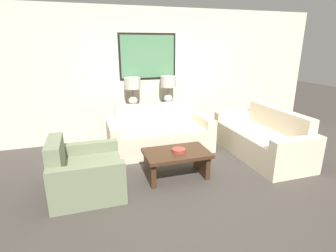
{
  "coord_description": "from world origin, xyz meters",
  "views": [
    {
      "loc": [
        -1.25,
        -3.03,
        1.95
      ],
      "look_at": [
        -0.02,
        0.92,
        0.65
      ],
      "focal_mm": 28.0,
      "sensor_mm": 36.0,
      "label": 1
    }
  ],
  "objects_px": {
    "table_lamp_left": "(132,87)",
    "coffee_table": "(177,159)",
    "console_table": "(151,122)",
    "couch_by_back_wall": "(160,135)",
    "couch_by_side": "(262,140)",
    "table_lamp_right": "(168,85)",
    "armchair_near_back_wall": "(85,174)",
    "decorative_bowl": "(179,150)"
  },
  "relations": [
    {
      "from": "table_lamp_left",
      "to": "coffee_table",
      "type": "xyz_separation_m",
      "value": [
        0.32,
        -1.77,
        -0.83
      ]
    },
    {
      "from": "console_table",
      "to": "couch_by_back_wall",
      "type": "distance_m",
      "value": 0.64
    },
    {
      "from": "table_lamp_left",
      "to": "coffee_table",
      "type": "bearing_deg",
      "value": -79.81
    },
    {
      "from": "table_lamp_left",
      "to": "couch_by_side",
      "type": "xyz_separation_m",
      "value": [
        2.08,
        -1.43,
        -0.84
      ]
    },
    {
      "from": "table_lamp_right",
      "to": "couch_by_back_wall",
      "type": "xyz_separation_m",
      "value": [
        -0.37,
        -0.63,
        -0.84
      ]
    },
    {
      "from": "table_lamp_left",
      "to": "armchair_near_back_wall",
      "type": "distance_m",
      "value": 2.23
    },
    {
      "from": "table_lamp_right",
      "to": "couch_by_back_wall",
      "type": "distance_m",
      "value": 1.11
    },
    {
      "from": "table_lamp_left",
      "to": "table_lamp_right",
      "type": "bearing_deg",
      "value": 0.0
    },
    {
      "from": "couch_by_back_wall",
      "to": "couch_by_side",
      "type": "height_order",
      "value": "same"
    },
    {
      "from": "couch_by_back_wall",
      "to": "couch_by_side",
      "type": "relative_size",
      "value": 1.0
    },
    {
      "from": "coffee_table",
      "to": "armchair_near_back_wall",
      "type": "bearing_deg",
      "value": -178.91
    },
    {
      "from": "table_lamp_left",
      "to": "coffee_table",
      "type": "relative_size",
      "value": 0.62
    },
    {
      "from": "couch_by_side",
      "to": "armchair_near_back_wall",
      "type": "distance_m",
      "value": 3.11
    },
    {
      "from": "couch_by_side",
      "to": "coffee_table",
      "type": "xyz_separation_m",
      "value": [
        -1.76,
        -0.34,
        0.01
      ]
    },
    {
      "from": "console_table",
      "to": "table_lamp_right",
      "type": "relative_size",
      "value": 2.05
    },
    {
      "from": "table_lamp_left",
      "to": "couch_by_back_wall",
      "type": "bearing_deg",
      "value": -59.58
    },
    {
      "from": "console_table",
      "to": "armchair_near_back_wall",
      "type": "height_order",
      "value": "armchair_near_back_wall"
    },
    {
      "from": "couch_by_back_wall",
      "to": "couch_by_side",
      "type": "distance_m",
      "value": 1.88
    },
    {
      "from": "couch_by_back_wall",
      "to": "armchair_near_back_wall",
      "type": "distance_m",
      "value": 1.8
    },
    {
      "from": "table_lamp_right",
      "to": "armchair_near_back_wall",
      "type": "distance_m",
      "value": 2.65
    },
    {
      "from": "table_lamp_left",
      "to": "table_lamp_right",
      "type": "distance_m",
      "value": 0.75
    },
    {
      "from": "table_lamp_left",
      "to": "coffee_table",
      "type": "height_order",
      "value": "table_lamp_left"
    },
    {
      "from": "console_table",
      "to": "table_lamp_right",
      "type": "xyz_separation_m",
      "value": [
        0.37,
        0.0,
        0.76
      ]
    },
    {
      "from": "table_lamp_left",
      "to": "decorative_bowl",
      "type": "relative_size",
      "value": 2.95
    },
    {
      "from": "console_table",
      "to": "couch_by_side",
      "type": "distance_m",
      "value": 2.23
    },
    {
      "from": "table_lamp_right",
      "to": "couch_by_side",
      "type": "distance_m",
      "value": 2.13
    },
    {
      "from": "couch_by_back_wall",
      "to": "armchair_near_back_wall",
      "type": "bearing_deg",
      "value": -139.82
    },
    {
      "from": "armchair_near_back_wall",
      "to": "table_lamp_left",
      "type": "bearing_deg",
      "value": 60.81
    },
    {
      "from": "table_lamp_right",
      "to": "decorative_bowl",
      "type": "distance_m",
      "value": 1.96
    },
    {
      "from": "console_table",
      "to": "decorative_bowl",
      "type": "height_order",
      "value": "console_table"
    },
    {
      "from": "table_lamp_left",
      "to": "armchair_near_back_wall",
      "type": "bearing_deg",
      "value": -119.19
    },
    {
      "from": "console_table",
      "to": "coffee_table",
      "type": "xyz_separation_m",
      "value": [
        -0.05,
        -1.77,
        -0.07
      ]
    },
    {
      "from": "console_table",
      "to": "couch_by_side",
      "type": "relative_size",
      "value": 0.64
    },
    {
      "from": "couch_by_back_wall",
      "to": "decorative_bowl",
      "type": "xyz_separation_m",
      "value": [
        -0.03,
        -1.16,
        0.15
      ]
    },
    {
      "from": "console_table",
      "to": "table_lamp_left",
      "type": "distance_m",
      "value": 0.85
    },
    {
      "from": "table_lamp_right",
      "to": "couch_by_back_wall",
      "type": "relative_size",
      "value": 0.31
    },
    {
      "from": "couch_by_back_wall",
      "to": "decorative_bowl",
      "type": "bearing_deg",
      "value": -91.46
    },
    {
      "from": "couch_by_back_wall",
      "to": "decorative_bowl",
      "type": "distance_m",
      "value": 1.17
    },
    {
      "from": "couch_by_side",
      "to": "decorative_bowl",
      "type": "distance_m",
      "value": 1.78
    },
    {
      "from": "table_lamp_right",
      "to": "decorative_bowl",
      "type": "relative_size",
      "value": 2.95
    },
    {
      "from": "console_table",
      "to": "couch_by_back_wall",
      "type": "relative_size",
      "value": 0.64
    },
    {
      "from": "armchair_near_back_wall",
      "to": "couch_by_back_wall",
      "type": "bearing_deg",
      "value": 40.18
    }
  ]
}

